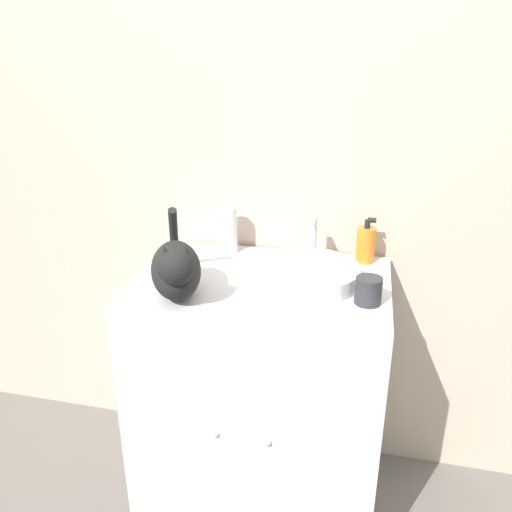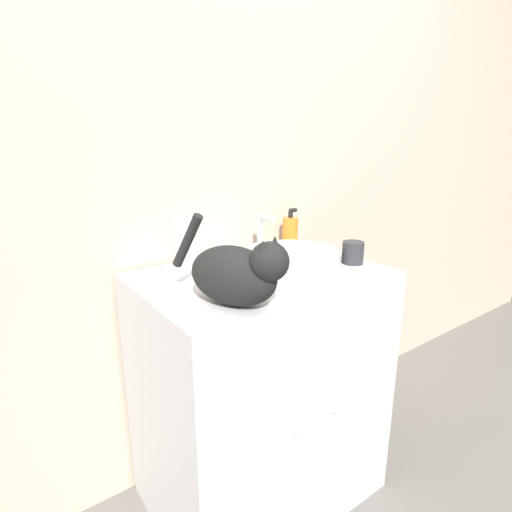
# 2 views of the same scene
# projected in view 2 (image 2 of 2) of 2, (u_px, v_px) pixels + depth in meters

# --- Properties ---
(wall_back) EXTENTS (6.00, 0.05, 2.50)m
(wall_back) POSITION_uv_depth(u_px,v_px,m) (211.00, 170.00, 1.55)
(wall_back) COLOR #C6B29E
(wall_back) RESTS_ON ground_plane
(vanity_cabinet) EXTENTS (0.83, 0.59, 0.92)m
(vanity_cabinet) POSITION_uv_depth(u_px,v_px,m) (261.00, 389.00, 1.50)
(vanity_cabinet) COLOR silver
(vanity_cabinet) RESTS_ON ground_plane
(sink_basin) EXTENTS (0.35, 0.35, 0.06)m
(sink_basin) POSITION_uv_depth(u_px,v_px,m) (291.00, 258.00, 1.46)
(sink_basin) COLOR silver
(sink_basin) RESTS_ON vanity_cabinet
(faucet) EXTENTS (0.18, 0.10, 0.17)m
(faucet) POSITION_uv_depth(u_px,v_px,m) (261.00, 237.00, 1.59)
(faucet) COLOR silver
(faucet) RESTS_ON vanity_cabinet
(cat) EXTENTS (0.24, 0.38, 0.24)m
(cat) POSITION_uv_depth(u_px,v_px,m) (238.00, 273.00, 1.08)
(cat) COLOR black
(cat) RESTS_ON vanity_cabinet
(soap_bottle) EXTENTS (0.07, 0.07, 0.16)m
(soap_bottle) POSITION_uv_depth(u_px,v_px,m) (290.00, 231.00, 1.72)
(soap_bottle) COLOR orange
(soap_bottle) RESTS_ON vanity_cabinet
(spray_bottle) EXTENTS (0.07, 0.07, 0.21)m
(spray_bottle) POSITION_uv_depth(u_px,v_px,m) (185.00, 239.00, 1.42)
(spray_bottle) COLOR silver
(spray_bottle) RESTS_ON vanity_cabinet
(cup) EXTENTS (0.08, 0.08, 0.08)m
(cup) POSITION_uv_depth(u_px,v_px,m) (353.00, 253.00, 1.48)
(cup) COLOR #2D2D33
(cup) RESTS_ON vanity_cabinet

